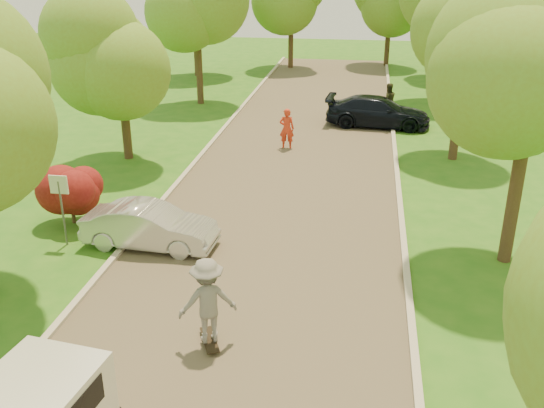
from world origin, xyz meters
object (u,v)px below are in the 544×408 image
Objects in this scene: dark_sedan at (378,112)px; longboard at (210,340)px; silver_sedan at (150,226)px; person_striped at (287,129)px; skateboarder at (208,301)px; person_olive at (388,101)px; street_sign at (60,196)px.

longboard is at bearing 173.23° from dark_sedan.
longboard is at bearing -143.25° from silver_sedan.
skateboarder is at bearing 89.59° from person_striped.
skateboarder reaches higher than dark_sedan.
skateboarder is 20.87m from person_olive.
skateboarder reaches higher than longboard.
person_olive is at bearing -125.90° from skateboarder.
street_sign reaches higher than dark_sedan.
person_striped is at bearing 141.56° from dark_sedan.
silver_sedan is at bearing 6.48° from street_sign.
street_sign is 11.62m from person_striped.
silver_sedan is 5.31m from longboard.
longboard is 20.88m from person_olive.
dark_sedan is 2.79× the size of person_olive.
dark_sedan is 2.85× the size of person_striped.
street_sign is 2.10× the size of longboard.
silver_sedan is 5.30m from skateboarder.
dark_sedan is 19.13m from skateboarder.
silver_sedan is at bearing 73.89° from person_striped.
dark_sedan is (9.10, 14.64, -0.83)m from street_sign.
skateboarder is at bearing -37.38° from street_sign.
longboard is at bearing -10.25° from skateboarder.
silver_sedan is 15.80m from dark_sedan.
person_striped is 7.41m from person_olive.
silver_sedan is at bearing -80.95° from skateboarder.
silver_sedan reaches higher than longboard.
silver_sedan is 2.16× the size of person_olive.
street_sign is 6.81m from skateboarder.
person_striped is (2.66, 10.10, 0.24)m from silver_sedan.
longboard is 1.01m from skateboarder.
silver_sedan is 0.77× the size of dark_sedan.
longboard is (5.40, -4.13, -1.45)m from street_sign.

